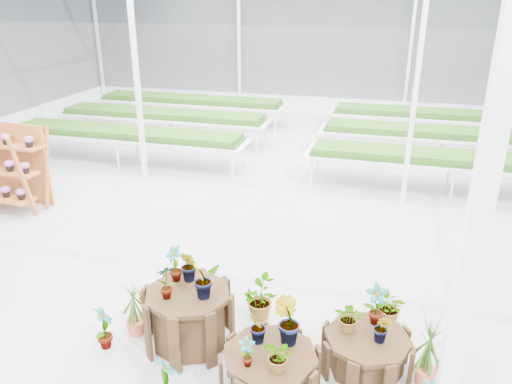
% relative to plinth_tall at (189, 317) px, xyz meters
% --- Properties ---
extents(ground_plane, '(24.00, 24.00, 0.00)m').
position_rel_plinth_tall_xyz_m(ground_plane, '(-0.38, 1.38, -0.38)').
color(ground_plane, gray).
rests_on(ground_plane, ground).
extents(greenhouse_shell, '(18.00, 24.00, 4.50)m').
position_rel_plinth_tall_xyz_m(greenhouse_shell, '(-0.38, 1.38, 1.87)').
color(greenhouse_shell, white).
rests_on(greenhouse_shell, ground).
extents(steel_frame, '(18.00, 24.00, 4.50)m').
position_rel_plinth_tall_xyz_m(steel_frame, '(-0.38, 1.38, 1.87)').
color(steel_frame, silver).
rests_on(steel_frame, ground).
extents(nursery_benches, '(16.00, 7.00, 0.84)m').
position_rel_plinth_tall_xyz_m(nursery_benches, '(-0.38, 8.58, 0.04)').
color(nursery_benches, silver).
rests_on(nursery_benches, ground).
extents(plinth_tall, '(1.21, 1.21, 0.76)m').
position_rel_plinth_tall_xyz_m(plinth_tall, '(0.00, 0.00, 0.00)').
color(plinth_tall, '#372413').
rests_on(plinth_tall, ground).
extents(plinth_mid, '(1.43, 1.43, 0.57)m').
position_rel_plinth_tall_xyz_m(plinth_mid, '(1.20, -0.60, -0.10)').
color(plinth_mid, '#372413').
rests_on(plinth_mid, ground).
extents(plinth_low, '(1.25, 1.25, 0.47)m').
position_rel_plinth_tall_xyz_m(plinth_low, '(2.20, 0.10, -0.15)').
color(plinth_low, '#372413').
rests_on(plinth_low, ground).
extents(shelf_rack, '(1.67, 0.96, 1.72)m').
position_rel_plinth_tall_xyz_m(shelf_rack, '(-5.25, 3.05, 0.48)').
color(shelf_rack, '#944D22').
rests_on(shelf_rack, ground).
extents(nursery_plants, '(4.53, 3.19, 1.26)m').
position_rel_plinth_tall_xyz_m(nursery_plants, '(0.95, 0.14, 0.09)').
color(nursery_plants, '#294C15').
rests_on(nursery_plants, ground).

